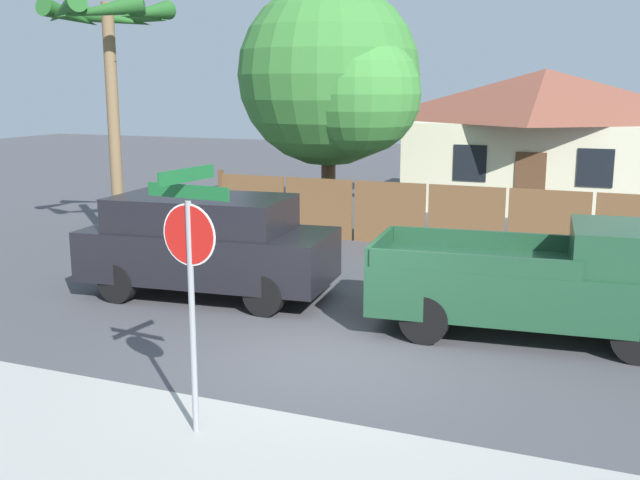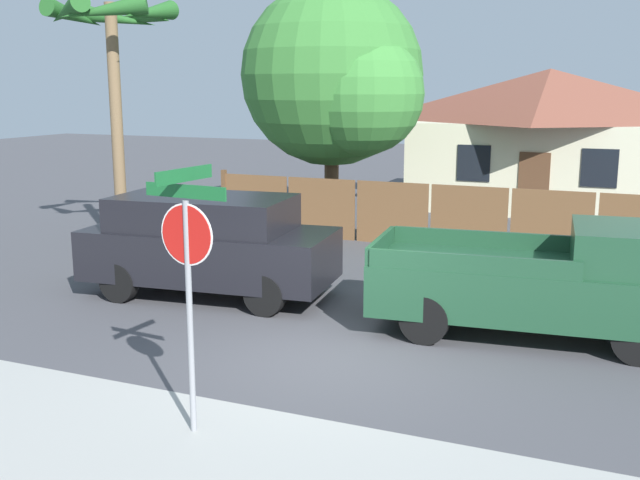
{
  "view_description": "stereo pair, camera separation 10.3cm",
  "coord_description": "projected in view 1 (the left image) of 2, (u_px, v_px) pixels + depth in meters",
  "views": [
    {
      "loc": [
        3.77,
        -9.74,
        3.93
      ],
      "look_at": [
        -0.5,
        0.66,
        1.6
      ],
      "focal_mm": 42.0,
      "sensor_mm": 36.0,
      "label": 1
    },
    {
      "loc": [
        3.86,
        -9.7,
        3.93
      ],
      "look_at": [
        -0.5,
        0.66,
        1.6
      ],
      "focal_mm": 42.0,
      "sensor_mm": 36.0,
      "label": 2
    }
  ],
  "objects": [
    {
      "name": "sidewalk_strip",
      "position": [
        209.0,
        471.0,
        7.76
      ],
      "size": [
        36.0,
        3.2,
        0.01
      ],
      "color": "#A3A39E",
      "rests_on": "ground"
    },
    {
      "name": "palm_tree",
      "position": [
        109.0,
        35.0,
        17.06
      ],
      "size": [
        2.88,
        3.09,
        5.86
      ],
      "color": "brown",
      "rests_on": "ground"
    },
    {
      "name": "house",
      "position": [
        543.0,
        136.0,
        24.49
      ],
      "size": [
        8.63,
        6.04,
        4.46
      ],
      "color": "beige",
      "rests_on": "ground"
    },
    {
      "name": "wooden_fence",
      "position": [
        466.0,
        218.0,
        18.07
      ],
      "size": [
        13.62,
        0.12,
        1.67
      ],
      "color": "brown",
      "rests_on": "ground"
    },
    {
      "name": "red_suv",
      "position": [
        207.0,
        243.0,
        14.04
      ],
      "size": [
        4.82,
        2.44,
        1.91
      ],
      "rotation": [
        0.0,
        0.0,
        0.1
      ],
      "color": "black",
      "rests_on": "ground"
    },
    {
      "name": "oak_tree",
      "position": [
        335.0,
        79.0,
        20.29
      ],
      "size": [
        5.23,
        4.98,
        6.7
      ],
      "color": "brown",
      "rests_on": "ground"
    },
    {
      "name": "stop_sign",
      "position": [
        190.0,
        256.0,
        8.24
      ],
      "size": [
        1.07,
        0.96,
        3.06
      ],
      "rotation": [
        0.0,
        0.0,
        -0.09
      ],
      "color": "gray",
      "rests_on": "ground"
    },
    {
      "name": "ground_plane",
      "position": [
        334.0,
        357.0,
        11.02
      ],
      "size": [
        80.0,
        80.0,
        0.0
      ],
      "primitive_type": "plane",
      "color": "#47474C"
    },
    {
      "name": "orange_pickup",
      "position": [
        545.0,
        281.0,
        11.81
      ],
      "size": [
        5.15,
        2.52,
        1.84
      ],
      "rotation": [
        0.0,
        0.0,
        0.1
      ],
      "color": "#1E472D",
      "rests_on": "ground"
    }
  ]
}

